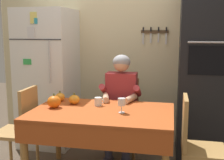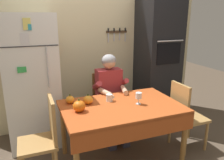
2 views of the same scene
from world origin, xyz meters
name	(u,v)px [view 2 (image 2 of 2)]	position (x,y,z in m)	size (l,w,h in m)	color
back_wall_assembly	(94,45)	(0.05, 1.35, 1.30)	(3.70, 0.13, 2.60)	beige
refrigerator	(32,81)	(-0.95, 0.96, 0.90)	(0.68, 0.71, 1.80)	white
wall_oven	(157,60)	(1.05, 1.00, 1.05)	(0.60, 0.64, 2.10)	black
dining_table	(122,112)	(0.00, 0.08, 0.66)	(1.40, 0.90, 0.74)	#9E6B33
chair_behind_person	(106,100)	(0.08, 0.87, 0.51)	(0.40, 0.40, 0.93)	brown
seated_person	(110,90)	(0.08, 0.68, 0.74)	(0.47, 0.55, 1.25)	#38384C
chair_left_side	(44,136)	(-0.90, 0.12, 0.51)	(0.40, 0.40, 0.93)	tan
chair_right_side	(185,113)	(0.90, 0.04, 0.51)	(0.40, 0.40, 0.93)	tan
coffee_mug	(109,98)	(-0.08, 0.28, 0.78)	(0.11, 0.08, 0.09)	white
wine_glass	(139,96)	(0.21, 0.06, 0.84)	(0.07, 0.07, 0.14)	white
pumpkin_large	(79,106)	(-0.51, 0.10, 0.80)	(0.14, 0.14, 0.15)	orange
pumpkin_medium	(88,100)	(-0.35, 0.29, 0.79)	(0.12, 0.12, 0.12)	orange
pumpkin_small	(70,100)	(-0.55, 0.38, 0.79)	(0.11, 0.11, 0.12)	orange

